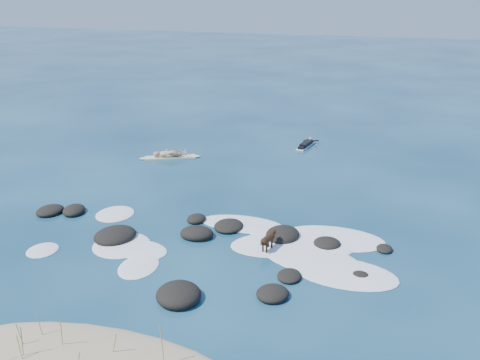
% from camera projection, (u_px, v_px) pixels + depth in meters
% --- Properties ---
extents(ground, '(160.00, 160.00, 0.00)m').
position_uv_depth(ground, '(202.00, 237.00, 20.19)').
color(ground, '#0A2642').
rests_on(ground, ground).
extents(dune_grass, '(4.32, 1.95, 1.17)m').
position_uv_depth(dune_grass, '(76.00, 357.00, 12.86)').
color(dune_grass, olive).
rests_on(dune_grass, ground).
extents(reef_rocks, '(14.47, 6.87, 0.59)m').
position_uv_depth(reef_rocks, '(189.00, 244.00, 19.41)').
color(reef_rocks, black).
rests_on(reef_rocks, ground).
extents(breaking_foam, '(12.99, 6.04, 0.12)m').
position_uv_depth(breaking_foam, '(263.00, 246.00, 19.48)').
color(breaking_foam, white).
rests_on(breaking_foam, ground).
extents(standing_surfer_rig, '(3.12, 1.67, 1.88)m').
position_uv_depth(standing_surfer_rig, '(170.00, 145.00, 28.84)').
color(standing_surfer_rig, beige).
rests_on(standing_surfer_rig, ground).
extents(paddling_surfer_rig, '(1.06, 2.23, 0.38)m').
position_uv_depth(paddling_surfer_rig, '(306.00, 144.00, 31.11)').
color(paddling_surfer_rig, silver).
rests_on(paddling_surfer_rig, ground).
extents(dog, '(0.46, 1.11, 0.71)m').
position_uv_depth(dog, '(268.00, 239.00, 19.01)').
color(dog, black).
rests_on(dog, ground).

